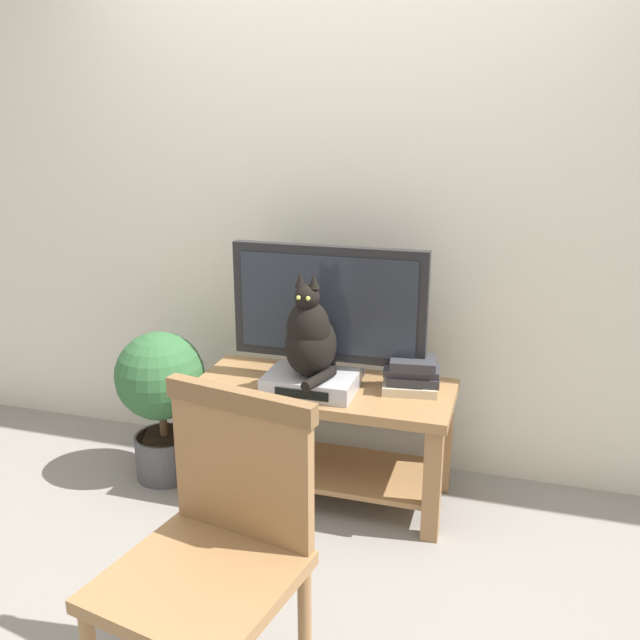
# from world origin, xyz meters

# --- Properties ---
(ground_plane) EXTENTS (12.00, 12.00, 0.00)m
(ground_plane) POSITION_xyz_m (0.00, 0.00, 0.00)
(ground_plane) COLOR gray
(back_wall) EXTENTS (7.00, 0.12, 2.80)m
(back_wall) POSITION_xyz_m (0.00, 0.93, 1.40)
(back_wall) COLOR beige
(back_wall) RESTS_ON ground
(tv_stand) EXTENTS (1.13, 0.50, 0.53)m
(tv_stand) POSITION_xyz_m (0.01, 0.48, 0.37)
(tv_stand) COLOR olive
(tv_stand) RESTS_ON ground
(tv) EXTENTS (0.86, 0.20, 0.60)m
(tv) POSITION_xyz_m (0.01, 0.55, 0.86)
(tv) COLOR black
(tv) RESTS_ON tv_stand
(media_box) EXTENTS (0.38, 0.26, 0.08)m
(media_box) POSITION_xyz_m (-0.02, 0.40, 0.57)
(media_box) COLOR #ADADB2
(media_box) RESTS_ON tv_stand
(cat) EXTENTS (0.22, 0.33, 0.45)m
(cat) POSITION_xyz_m (-0.02, 0.39, 0.78)
(cat) COLOR black
(cat) RESTS_ON media_box
(wooden_chair) EXTENTS (0.55, 0.55, 0.95)m
(wooden_chair) POSITION_xyz_m (0.06, -0.70, 0.56)
(wooden_chair) COLOR olive
(wooden_chair) RESTS_ON ground
(book_stack) EXTENTS (0.26, 0.20, 0.15)m
(book_stack) POSITION_xyz_m (0.39, 0.53, 0.60)
(book_stack) COLOR beige
(book_stack) RESTS_ON tv_stand
(potted_plant) EXTENTS (0.41, 0.41, 0.72)m
(potted_plant) POSITION_xyz_m (-0.76, 0.42, 0.43)
(potted_plant) COLOR #47474C
(potted_plant) RESTS_ON ground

